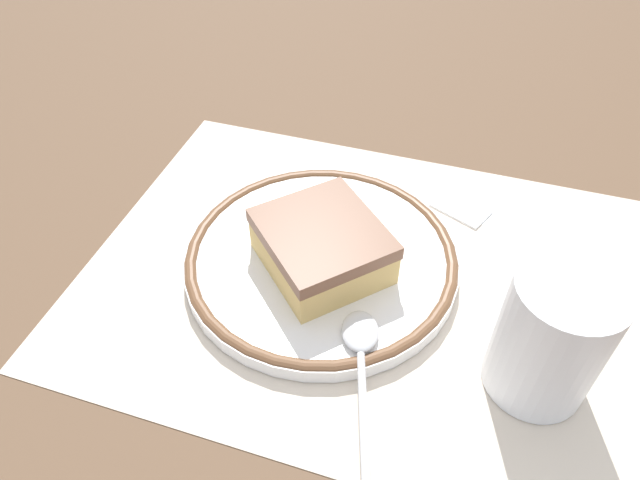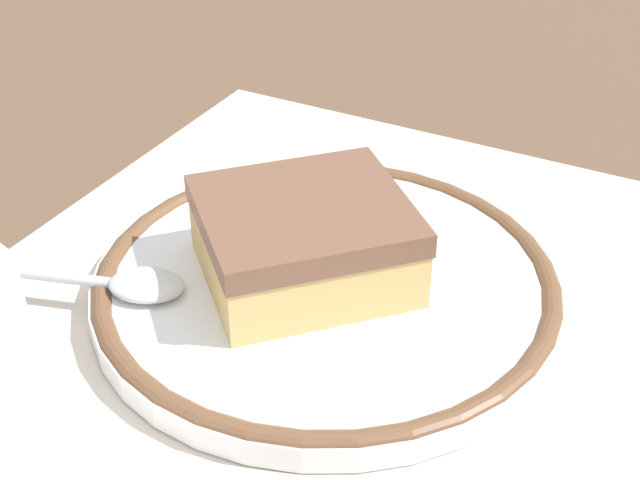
{
  "view_description": "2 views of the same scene",
  "coord_description": "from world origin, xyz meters",
  "px_view_note": "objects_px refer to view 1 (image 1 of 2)",
  "views": [
    {
      "loc": [
        -0.06,
        0.31,
        0.36
      ],
      "look_at": [
        0.04,
        0.0,
        0.03
      ],
      "focal_mm": 32.41,
      "sensor_mm": 36.0,
      "label": 1
    },
    {
      "loc": [
        -0.28,
        -0.16,
        0.27
      ],
      "look_at": [
        0.04,
        0.0,
        0.03
      ],
      "focal_mm": 51.33,
      "sensor_mm": 36.0,
      "label": 2
    }
  ],
  "objects_px": {
    "plate": "(320,261)",
    "cup": "(548,343)",
    "spoon": "(361,356)",
    "napkin": "(563,247)",
    "sugar_packet": "(461,206)",
    "cake_slice": "(322,246)"
  },
  "relations": [
    {
      "from": "plate",
      "to": "cup",
      "type": "xyz_separation_m",
      "value": [
        -0.17,
        0.06,
        0.04
      ]
    },
    {
      "from": "spoon",
      "to": "napkin",
      "type": "bearing_deg",
      "value": -128.71
    },
    {
      "from": "plate",
      "to": "sugar_packet",
      "type": "xyz_separation_m",
      "value": [
        -0.1,
        -0.11,
        -0.01
      ]
    },
    {
      "from": "plate",
      "to": "cup",
      "type": "bearing_deg",
      "value": 162.11
    },
    {
      "from": "plate",
      "to": "spoon",
      "type": "relative_size",
      "value": 1.55
    },
    {
      "from": "cup",
      "to": "napkin",
      "type": "bearing_deg",
      "value": -97.8
    },
    {
      "from": "cup",
      "to": "napkin",
      "type": "xyz_separation_m",
      "value": [
        -0.02,
        -0.14,
        -0.04
      ]
    },
    {
      "from": "napkin",
      "to": "sugar_packet",
      "type": "height_order",
      "value": "sugar_packet"
    },
    {
      "from": "plate",
      "to": "cup",
      "type": "height_order",
      "value": "cup"
    },
    {
      "from": "sugar_packet",
      "to": "spoon",
      "type": "bearing_deg",
      "value": 76.97
    },
    {
      "from": "spoon",
      "to": "napkin",
      "type": "height_order",
      "value": "spoon"
    },
    {
      "from": "cake_slice",
      "to": "spoon",
      "type": "xyz_separation_m",
      "value": [
        -0.05,
        0.08,
        -0.02
      ]
    },
    {
      "from": "plate",
      "to": "sugar_packet",
      "type": "distance_m",
      "value": 0.15
    },
    {
      "from": "cake_slice",
      "to": "plate",
      "type": "bearing_deg",
      "value": -59.55
    },
    {
      "from": "plate",
      "to": "sugar_packet",
      "type": "height_order",
      "value": "plate"
    },
    {
      "from": "cup",
      "to": "sugar_packet",
      "type": "xyz_separation_m",
      "value": [
        0.07,
        -0.17,
        -0.04
      ]
    },
    {
      "from": "cup",
      "to": "sugar_packet",
      "type": "height_order",
      "value": "cup"
    },
    {
      "from": "spoon",
      "to": "cup",
      "type": "relative_size",
      "value": 1.46
    },
    {
      "from": "plate",
      "to": "sugar_packet",
      "type": "relative_size",
      "value": 4.51
    },
    {
      "from": "spoon",
      "to": "sugar_packet",
      "type": "distance_m",
      "value": 0.2
    },
    {
      "from": "plate",
      "to": "spoon",
      "type": "distance_m",
      "value": 0.1
    },
    {
      "from": "cake_slice",
      "to": "sugar_packet",
      "type": "relative_size",
      "value": 2.57
    }
  ]
}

